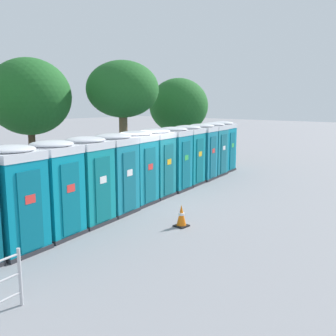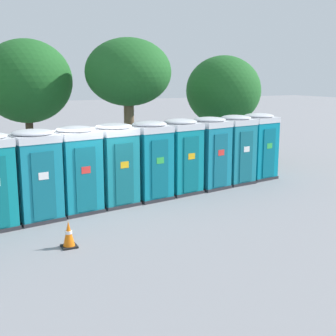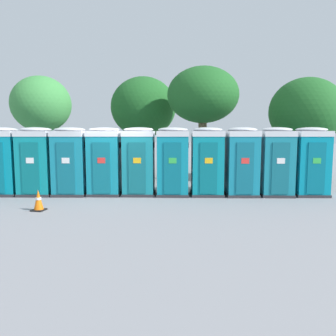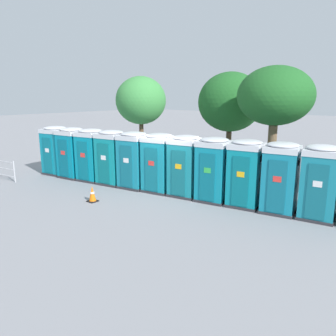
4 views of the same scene
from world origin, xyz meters
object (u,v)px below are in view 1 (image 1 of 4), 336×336
object	(u,v)px
portapotty_3	(87,180)
street_tree_1	(29,97)
portapotty_2	(54,188)
portapotty_8	(188,155)
portapotty_11	(222,146)
portapotty_4	(114,173)
portapotty_7	(174,158)
portapotty_6	(156,162)
street_tree_2	(123,90)
portapotty_10	(213,149)
portapotty_5	(136,167)
traffic_cone	(181,216)
portapotty_9	(202,151)
portapotty_1	(14,199)
street_tree_3	(179,106)

from	to	relation	value
portapotty_3	street_tree_1	world-z (taller)	street_tree_1
portapotty_2	portapotty_8	distance (m)	7.67
portapotty_11	portapotty_4	bearing A→B (deg)	-169.15
portapotty_7	portapotty_4	bearing A→B (deg)	-169.34
portapotty_3	portapotty_7	xyz separation A→B (m)	(5.03, 0.95, 0.00)
portapotty_4	portapotty_6	distance (m)	2.56
street_tree_2	portapotty_10	bearing A→B (deg)	-45.03
portapotty_5	portapotty_10	xyz separation A→B (m)	(6.30, 1.11, 0.00)
portapotty_8	traffic_cone	size ratio (longest dim) A/B	3.97
portapotty_2	portapotty_8	world-z (taller)	same
portapotty_9	portapotty_1	bearing A→B (deg)	-169.44
street_tree_2	street_tree_3	bearing A→B (deg)	5.64
portapotty_7	street_tree_1	world-z (taller)	street_tree_1
street_tree_3	street_tree_2	bearing A→B (deg)	-174.36
portapotty_8	portapotty_11	size ratio (longest dim) A/B	1.00
portapotty_8	portapotty_10	bearing A→B (deg)	9.77
portapotty_5	street_tree_1	distance (m)	6.75
portapotty_1	street_tree_1	distance (m)	9.06
portapotty_2	portapotty_6	bearing A→B (deg)	11.25
portapotty_9	traffic_cone	distance (m)	7.14
portapotty_1	portapotty_2	world-z (taller)	same
portapotty_3	portapotty_7	distance (m)	5.12
portapotty_1	portapotty_6	size ratio (longest dim) A/B	1.00
portapotty_5	portapotty_9	world-z (taller)	same
portapotty_1	portapotty_3	bearing A→B (deg)	10.87
portapotty_11	street_tree_2	distance (m)	5.79
traffic_cone	portapotty_4	bearing A→B (deg)	95.65
portapotty_7	portapotty_9	bearing A→B (deg)	10.03
street_tree_1	traffic_cone	xyz separation A→B (m)	(-0.76, -9.11, -3.41)
portapotty_10	portapotty_11	size ratio (longest dim) A/B	1.00
portapotty_4	traffic_cone	xyz separation A→B (m)	(0.25, -2.53, -0.97)
traffic_cone	portapotty_9	bearing A→B (deg)	31.42
portapotty_6	portapotty_8	xyz separation A→B (m)	(2.52, 0.43, -0.00)
portapotty_2	portapotty_4	xyz separation A→B (m)	(2.51, 0.47, -0.00)
portapotty_3	traffic_cone	xyz separation A→B (m)	(1.51, -2.30, -0.97)
portapotty_4	portapotty_8	xyz separation A→B (m)	(5.02, 0.96, 0.00)
portapotty_1	traffic_cone	xyz separation A→B (m)	(4.02, -1.81, -0.97)
portapotty_9	portapotty_11	xyz separation A→B (m)	(2.50, 0.53, -0.00)
portapotty_6	street_tree_2	world-z (taller)	street_tree_2
traffic_cone	street_tree_2	bearing A→B (deg)	58.52
portapotty_1	portapotty_8	distance (m)	8.95
portapotty_7	portapotty_11	distance (m)	5.12
portapotty_3	portapotty_4	world-z (taller)	same
portapotty_4	portapotty_6	size ratio (longest dim) A/B	1.00
portapotty_4	traffic_cone	bearing A→B (deg)	-84.35
portapotty_7	portapotty_8	bearing A→B (deg)	11.39
portapotty_9	portapotty_6	bearing A→B (deg)	-170.59
portapotty_6	portapotty_9	xyz separation A→B (m)	(3.79, 0.63, 0.00)
street_tree_2	street_tree_3	size ratio (longest dim) A/B	1.12
portapotty_6	portapotty_1	bearing A→B (deg)	-168.75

